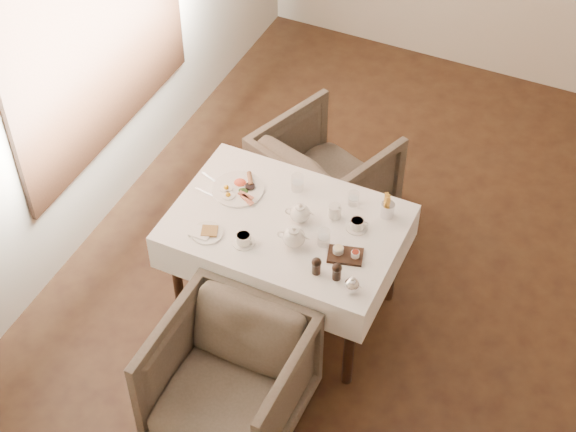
% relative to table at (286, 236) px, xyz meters
% --- Properties ---
extents(table, '(1.28, 0.88, 0.75)m').
position_rel_table_xyz_m(table, '(0.00, 0.00, 0.00)').
color(table, black).
rests_on(table, ground).
extents(armchair_near, '(0.76, 0.78, 0.70)m').
position_rel_table_xyz_m(armchair_near, '(0.05, -0.83, -0.29)').
color(armchair_near, '#4A4136').
rests_on(armchair_near, ground).
extents(armchair_far, '(0.97, 0.98, 0.70)m').
position_rel_table_xyz_m(armchair_far, '(-0.12, 0.85, -0.29)').
color(armchair_far, '#4A4136').
rests_on(armchair_far, ground).
extents(breakfast_plate, '(0.30, 0.30, 0.04)m').
position_rel_table_xyz_m(breakfast_plate, '(-0.36, 0.12, 0.13)').
color(breakfast_plate, white).
rests_on(breakfast_plate, table).
extents(side_plate, '(0.18, 0.18, 0.02)m').
position_rel_table_xyz_m(side_plate, '(-0.36, -0.27, 0.12)').
color(side_plate, white).
rests_on(side_plate, table).
extents(teapot_centre, '(0.18, 0.15, 0.13)m').
position_rel_table_xyz_m(teapot_centre, '(0.07, 0.04, 0.18)').
color(teapot_centre, white).
rests_on(teapot_centre, table).
extents(teapot_front, '(0.19, 0.16, 0.14)m').
position_rel_table_xyz_m(teapot_front, '(0.11, -0.14, 0.18)').
color(teapot_front, white).
rests_on(teapot_front, table).
extents(creamer, '(0.08, 0.08, 0.08)m').
position_rel_table_xyz_m(creamer, '(0.23, 0.15, 0.16)').
color(creamer, white).
rests_on(creamer, table).
extents(teacup_near, '(0.12, 0.12, 0.06)m').
position_rel_table_xyz_m(teacup_near, '(-0.14, -0.25, 0.14)').
color(teacup_near, white).
rests_on(teacup_near, table).
extents(teacup_far, '(0.12, 0.12, 0.06)m').
position_rel_table_xyz_m(teacup_far, '(0.38, 0.12, 0.14)').
color(teacup_far, white).
rests_on(teacup_far, table).
extents(glass_left, '(0.08, 0.08, 0.10)m').
position_rel_table_xyz_m(glass_left, '(-0.05, 0.26, 0.17)').
color(glass_left, silver).
rests_on(glass_left, table).
extents(glass_mid, '(0.08, 0.08, 0.10)m').
position_rel_table_xyz_m(glass_mid, '(0.26, -0.07, 0.17)').
color(glass_mid, silver).
rests_on(glass_mid, table).
extents(glass_right, '(0.08, 0.08, 0.09)m').
position_rel_table_xyz_m(glass_right, '(0.29, 0.29, 0.16)').
color(glass_right, silver).
rests_on(glass_right, table).
extents(condiment_board, '(0.21, 0.17, 0.05)m').
position_rel_table_xyz_m(condiment_board, '(0.40, -0.10, 0.13)').
color(condiment_board, black).
rests_on(condiment_board, table).
extents(pepper_mill_left, '(0.06, 0.06, 0.11)m').
position_rel_table_xyz_m(pepper_mill_left, '(0.30, -0.27, 0.17)').
color(pepper_mill_left, black).
rests_on(pepper_mill_left, table).
extents(pepper_mill_right, '(0.07, 0.07, 0.11)m').
position_rel_table_xyz_m(pepper_mill_right, '(0.41, -0.27, 0.17)').
color(pepper_mill_right, black).
rests_on(pepper_mill_right, table).
extents(silver_pot, '(0.12, 0.11, 0.11)m').
position_rel_table_xyz_m(silver_pot, '(0.52, -0.31, 0.17)').
color(silver_pot, white).
rests_on(silver_pot, table).
extents(fries_cup, '(0.08, 0.08, 0.16)m').
position_rel_table_xyz_m(fries_cup, '(0.49, 0.28, 0.19)').
color(fries_cup, silver).
rests_on(fries_cup, table).
extents(cutlery_fork, '(0.17, 0.07, 0.00)m').
position_rel_table_xyz_m(cutlery_fork, '(-0.54, 0.13, 0.12)').
color(cutlery_fork, silver).
rests_on(cutlery_fork, table).
extents(cutlery_knife, '(0.18, 0.04, 0.00)m').
position_rel_table_xyz_m(cutlery_knife, '(-0.50, 0.01, 0.12)').
color(cutlery_knife, silver).
rests_on(cutlery_knife, table).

